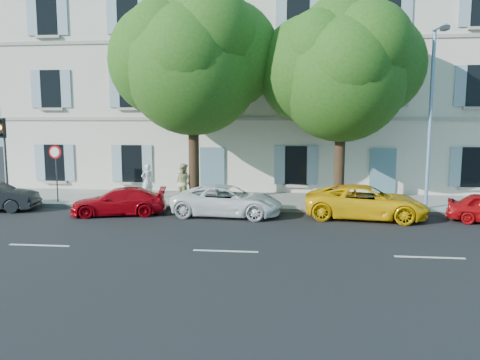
# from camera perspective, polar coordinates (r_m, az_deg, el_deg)

# --- Properties ---
(ground) EXTENTS (90.00, 90.00, 0.00)m
(ground) POSITION_cam_1_polar(r_m,az_deg,el_deg) (18.27, -0.01, -5.19)
(ground) COLOR black
(sidewalk) EXTENTS (36.00, 4.50, 0.15)m
(sidewalk) POSITION_cam_1_polar(r_m,az_deg,el_deg) (22.59, 1.22, -2.53)
(sidewalk) COLOR #A09E96
(sidewalk) RESTS_ON ground
(kerb) EXTENTS (36.00, 0.16, 0.16)m
(kerb) POSITION_cam_1_polar(r_m,az_deg,el_deg) (20.47, 0.68, -3.57)
(kerb) COLOR #9E998E
(kerb) RESTS_ON ground
(building) EXTENTS (28.00, 7.00, 12.00)m
(building) POSITION_cam_1_polar(r_m,az_deg,el_deg) (28.05, 2.31, 11.57)
(building) COLOR beige
(building) RESTS_ON ground
(car_red_coupe) EXTENTS (4.16, 2.40, 1.13)m
(car_red_coupe) POSITION_cam_1_polar(r_m,az_deg,el_deg) (20.24, -14.55, -2.54)
(car_red_coupe) COLOR #A1040D
(car_red_coupe) RESTS_ON ground
(car_white_coupe) EXTENTS (4.71, 2.42, 1.27)m
(car_white_coupe) POSITION_cam_1_polar(r_m,az_deg,el_deg) (19.38, -1.58, -2.53)
(car_white_coupe) COLOR white
(car_white_coupe) RESTS_ON ground
(car_yellow_supercar) EXTENTS (5.08, 2.82, 1.35)m
(car_yellow_supercar) POSITION_cam_1_polar(r_m,az_deg,el_deg) (19.53, 15.12, -2.61)
(car_yellow_supercar) COLOR yellow
(car_yellow_supercar) RESTS_ON ground
(tree_left) EXTENTS (6.17, 6.17, 9.57)m
(tree_left) POSITION_cam_1_polar(r_m,az_deg,el_deg) (21.75, -5.79, 13.53)
(tree_left) COLOR #3A2819
(tree_left) RESTS_ON sidewalk
(tree_right) EXTENTS (5.74, 5.74, 8.85)m
(tree_right) POSITION_cam_1_polar(r_m,az_deg,el_deg) (21.48, 12.31, 12.18)
(tree_right) COLOR #3A2819
(tree_right) RESTS_ON sidewalk
(traffic_light) EXTENTS (0.31, 0.44, 3.88)m
(traffic_light) POSITION_cam_1_polar(r_m,az_deg,el_deg) (24.27, -26.92, 4.21)
(traffic_light) COLOR #383A3D
(traffic_light) RESTS_ON sidewalk
(road_sign) EXTENTS (0.61, 0.10, 2.63)m
(road_sign) POSITION_cam_1_polar(r_m,az_deg,el_deg) (23.22, -21.55, 2.13)
(road_sign) COLOR #383A3D
(road_sign) RESTS_ON sidewalk
(street_lamp) EXTENTS (0.27, 1.60, 7.51)m
(street_lamp) POSITION_cam_1_polar(r_m,az_deg,el_deg) (21.33, 22.34, 8.00)
(street_lamp) COLOR #7293BF
(street_lamp) RESTS_ON sidewalk
(pedestrian_a) EXTENTS (0.72, 0.70, 1.67)m
(pedestrian_a) POSITION_cam_1_polar(r_m,az_deg,el_deg) (23.14, -11.23, -0.15)
(pedestrian_a) COLOR white
(pedestrian_a) RESTS_ON sidewalk
(pedestrian_b) EXTENTS (1.07, 0.96, 1.81)m
(pedestrian_b) POSITION_cam_1_polar(r_m,az_deg,el_deg) (21.86, -6.94, -0.33)
(pedestrian_b) COLOR #C2BF7C
(pedestrian_b) RESTS_ON sidewalk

